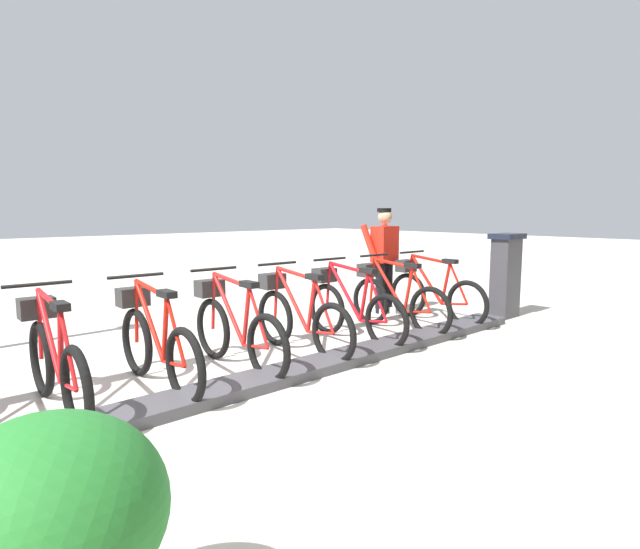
% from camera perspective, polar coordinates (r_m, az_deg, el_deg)
% --- Properties ---
extents(ground_plane, '(60.00, 60.00, 0.00)m').
position_cam_1_polar(ground_plane, '(4.61, -12.25, -13.58)').
color(ground_plane, beige).
extents(dock_rail_base, '(0.44, 9.29, 0.10)m').
position_cam_1_polar(dock_rail_base, '(4.60, -12.27, -13.00)').
color(dock_rail_base, '#47474C').
rests_on(dock_rail_base, ground).
extents(payment_kiosk, '(0.36, 0.52, 1.28)m').
position_cam_1_polar(payment_kiosk, '(8.21, 20.08, 0.05)').
color(payment_kiosk, '#38383D').
rests_on(payment_kiosk, ground).
extents(bike_docked_0, '(1.72, 0.54, 1.02)m').
position_cam_1_polar(bike_docked_0, '(7.65, 12.46, -1.96)').
color(bike_docked_0, black).
rests_on(bike_docked_0, ground).
extents(bike_docked_1, '(1.72, 0.54, 1.02)m').
position_cam_1_polar(bike_docked_1, '(6.99, 8.38, -2.73)').
color(bike_docked_1, black).
rests_on(bike_docked_1, ground).
extents(bike_docked_2, '(1.72, 0.54, 1.02)m').
position_cam_1_polar(bike_docked_2, '(6.37, 3.46, -3.64)').
color(bike_docked_2, black).
rests_on(bike_docked_2, ground).
extents(bike_docked_3, '(1.72, 0.54, 1.02)m').
position_cam_1_polar(bike_docked_3, '(5.81, -2.47, -4.69)').
color(bike_docked_3, black).
rests_on(bike_docked_3, ground).
extents(bike_docked_4, '(1.72, 0.54, 1.02)m').
position_cam_1_polar(bike_docked_4, '(5.32, -9.60, -5.88)').
color(bike_docked_4, black).
rests_on(bike_docked_4, ground).
extents(bike_docked_5, '(1.72, 0.54, 1.02)m').
position_cam_1_polar(bike_docked_5, '(4.94, -18.02, -7.17)').
color(bike_docked_5, black).
rests_on(bike_docked_5, ground).
extents(bike_docked_6, '(1.72, 0.54, 1.02)m').
position_cam_1_polar(bike_docked_6, '(4.68, -27.67, -8.45)').
color(bike_docked_6, black).
rests_on(bike_docked_6, ground).
extents(worker_near_rack, '(0.47, 0.64, 1.66)m').
position_cam_1_polar(worker_near_rack, '(8.04, 7.19, 2.03)').
color(worker_near_rack, white).
rests_on(worker_near_rack, ground).
extents(planter_bush, '(0.76, 0.76, 0.97)m').
position_cam_1_polar(planter_bush, '(2.07, -27.89, -25.19)').
color(planter_bush, '#59544C').
rests_on(planter_bush, ground).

